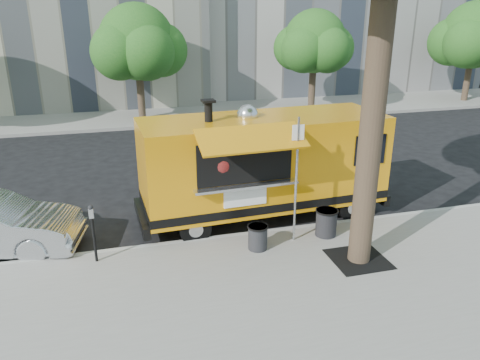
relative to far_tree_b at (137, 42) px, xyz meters
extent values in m
plane|color=black|center=(1.00, -12.70, -3.83)|extent=(120.00, 120.00, 0.00)
cube|color=gray|center=(1.00, -16.70, -3.76)|extent=(60.00, 6.00, 0.15)
cube|color=#999993|center=(1.00, -13.63, -3.76)|extent=(60.00, 0.14, 0.16)
cube|color=gray|center=(1.00, 0.80, -3.76)|extent=(60.00, 5.00, 0.15)
cylinder|color=#33261C|center=(3.60, -15.50, -0.43)|extent=(0.48, 0.48, 6.50)
cube|color=black|center=(3.60, -15.50, -3.68)|extent=(1.20, 1.20, 0.02)
cylinder|color=#33261C|center=(0.00, 0.00, -2.38)|extent=(0.36, 0.36, 2.60)
sphere|color=#134A17|center=(0.00, 0.00, 0.02)|extent=(3.60, 3.60, 3.60)
cylinder|color=#33261C|center=(9.00, -0.30, -2.38)|extent=(0.36, 0.36, 2.60)
sphere|color=#134A17|center=(9.00, -0.30, -0.09)|extent=(3.24, 3.24, 3.24)
cylinder|color=#33261C|center=(19.00, -0.10, -2.38)|extent=(0.36, 0.36, 2.60)
sphere|color=#134A17|center=(19.00, -0.10, 0.07)|extent=(3.78, 3.78, 3.78)
cylinder|color=silver|center=(2.55, -14.25, -2.18)|extent=(0.06, 0.06, 3.00)
cube|color=white|center=(2.55, -14.25, -1.03)|extent=(0.28, 0.02, 0.35)
cylinder|color=black|center=(-2.00, -14.05, -3.16)|extent=(0.06, 0.06, 1.05)
cube|color=silver|center=(-2.00, -14.05, -2.53)|extent=(0.10, 0.08, 0.22)
sphere|color=black|center=(-2.00, -14.05, -2.40)|extent=(0.11, 0.11, 0.11)
cube|color=orange|center=(2.33, -12.50, -2.20)|extent=(6.42, 2.46, 2.28)
cube|color=black|center=(2.33, -12.50, -3.13)|extent=(6.44, 2.48, 0.21)
cube|color=black|center=(5.57, -12.34, -3.40)|extent=(0.28, 2.04, 0.29)
cube|color=black|center=(-0.90, -12.66, -3.40)|extent=(0.28, 2.04, 0.29)
cube|color=black|center=(5.51, -12.34, -1.84)|extent=(0.14, 1.71, 0.92)
cylinder|color=black|center=(4.56, -13.28, -3.44)|extent=(0.79, 0.31, 0.78)
cylinder|color=black|center=(4.47, -11.50, -3.44)|extent=(0.79, 0.31, 0.78)
cylinder|color=black|center=(0.29, -13.50, -3.44)|extent=(0.79, 0.31, 0.78)
cylinder|color=black|center=(0.20, -11.71, -3.44)|extent=(0.79, 0.31, 0.78)
cube|color=black|center=(1.51, -13.55, -1.84)|extent=(2.34, 0.30, 1.02)
cube|color=silver|center=(1.52, -13.71, -2.39)|extent=(2.55, 0.48, 0.06)
cube|color=orange|center=(1.54, -14.06, -1.15)|extent=(2.48, 1.04, 0.41)
cube|color=white|center=(1.52, -13.63, -2.69)|extent=(1.07, 0.09, 0.49)
cylinder|color=black|center=(0.88, -12.57, -0.82)|extent=(0.19, 0.19, 0.53)
sphere|color=silver|center=(1.94, -12.33, -1.01)|extent=(0.54, 0.54, 0.54)
sphere|color=maroon|center=(0.96, -13.29, -1.89)|extent=(0.82, 0.82, 0.82)
cylinder|color=#FF590C|center=(0.97, -13.52, -2.02)|extent=(0.34, 0.13, 0.33)
cylinder|color=black|center=(3.40, -14.22, -3.35)|extent=(0.51, 0.51, 0.66)
cylinder|color=black|center=(3.40, -14.22, -3.04)|extent=(0.55, 0.55, 0.04)
cylinder|color=black|center=(1.59, -14.44, -3.39)|extent=(0.44, 0.44, 0.58)
cylinder|color=black|center=(1.59, -14.44, -3.13)|extent=(0.48, 0.48, 0.04)
camera|label=1|loc=(-1.32, -23.60, 1.57)|focal=35.00mm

